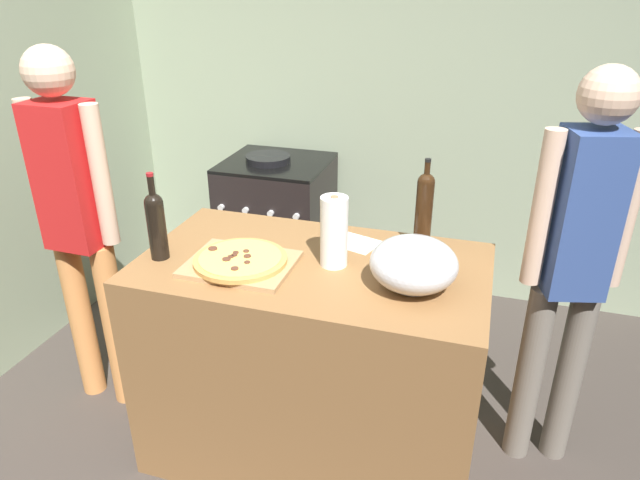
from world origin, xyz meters
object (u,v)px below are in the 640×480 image
pizza (240,259)px  mixing_bowl (414,264)px  person_in_stripes (76,213)px  wine_bottle_green (424,208)px  person_in_red (574,258)px  paper_towel_roll (334,232)px  stove (278,228)px  wine_bottle_clear (156,223)px

pizza → mixing_bowl: 0.65m
person_in_stripes → mixing_bowl: bearing=-4.3°
pizza → wine_bottle_green: (0.63, 0.38, 0.14)m
mixing_bowl → person_in_red: 0.66m
paper_towel_roll → stove: paper_towel_roll is taller
paper_towel_roll → stove: size_ratio=0.29×
person_in_red → mixing_bowl: bearing=-148.9°
mixing_bowl → person_in_stripes: bearing=175.7°
person_in_stripes → person_in_red: (2.06, 0.23, -0.02)m
wine_bottle_green → stove: 1.57m
wine_bottle_clear → person_in_stripes: (-0.51, 0.17, -0.09)m
mixing_bowl → wine_bottle_clear: bearing=-176.8°
pizza → mixing_bowl: mixing_bowl is taller
mixing_bowl → stove: mixing_bowl is taller
stove → person_in_stripes: person_in_stripes is taller
wine_bottle_green → stove: bearing=135.9°
stove → mixing_bowl: bearing=-52.2°
person_in_stripes → person_in_red: bearing=6.3°
pizza → mixing_bowl: size_ratio=1.15×
wine_bottle_clear → wine_bottle_green: bearing=22.6°
pizza → person_in_stripes: (-0.85, 0.14, 0.03)m
mixing_bowl → wine_bottle_green: 0.36m
paper_towel_roll → wine_bottle_green: bearing=40.7°
mixing_bowl → wine_bottle_green: bearing=92.8°
wine_bottle_green → person_in_red: bearing=-1.0°
pizza → person_in_red: size_ratio=0.21×
paper_towel_roll → wine_bottle_clear: 0.68m
wine_bottle_clear → person_in_stripes: size_ratio=0.20×
pizza → wine_bottle_clear: bearing=-176.2°
stove → person_in_stripes: size_ratio=0.56×
stove → person_in_red: 1.96m
pizza → stove: bearing=105.8°
paper_towel_roll → person_in_red: size_ratio=0.17×
mixing_bowl → wine_bottle_clear: size_ratio=0.89×
wine_bottle_clear → wine_bottle_green: 1.05m
mixing_bowl → paper_towel_roll: (-0.32, 0.09, 0.04)m
pizza → mixing_bowl: (0.65, 0.03, 0.06)m
pizza → person_in_red: person_in_red is taller
paper_towel_roll → person_in_stripes: 1.19m
wine_bottle_green → paper_towel_roll: bearing=-139.3°
mixing_bowl → person_in_stripes: size_ratio=0.18×
wine_bottle_clear → stove: size_ratio=0.37×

